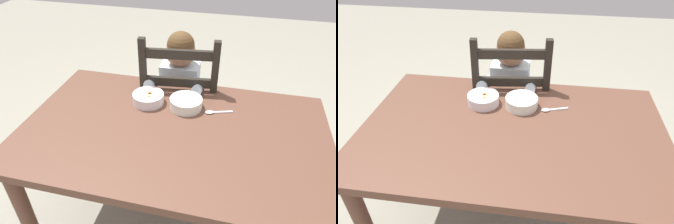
{
  "view_description": "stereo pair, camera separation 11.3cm",
  "coord_description": "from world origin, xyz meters",
  "views": [
    {
      "loc": [
        0.24,
        -1.06,
        1.56
      ],
      "look_at": [
        -0.04,
        0.06,
        0.75
      ],
      "focal_mm": 32.61,
      "sensor_mm": 36.0,
      "label": 1
    },
    {
      "loc": [
        0.13,
        -1.08,
        1.56
      ],
      "look_at": [
        -0.04,
        0.06,
        0.75
      ],
      "focal_mm": 32.61,
      "sensor_mm": 36.0,
      "label": 2
    }
  ],
  "objects": [
    {
      "name": "dining_chair",
      "position": [
        -0.07,
        0.48,
        0.47
      ],
      "size": [
        0.47,
        0.47,
        0.99
      ],
      "color": "black",
      "rests_on": "ground"
    },
    {
      "name": "ground_plane",
      "position": [
        0.0,
        0.0,
        0.0
      ],
      "size": [
        8.0,
        8.0,
        0.0
      ],
      "primitive_type": "plane",
      "color": "gray"
    },
    {
      "name": "spoon",
      "position": [
        0.16,
        0.17,
        0.71
      ],
      "size": [
        0.14,
        0.06,
        0.01
      ],
      "color": "silver",
      "rests_on": "dining_table"
    },
    {
      "name": "bowl_of_peas",
      "position": [
        0.02,
        0.18,
        0.73
      ],
      "size": [
        0.16,
        0.16,
        0.05
      ],
      "color": "white",
      "rests_on": "dining_table"
    },
    {
      "name": "child_figure",
      "position": [
        -0.07,
        0.48,
        0.64
      ],
      "size": [
        0.32,
        0.31,
        0.97
      ],
      "color": "silver",
      "rests_on": "ground"
    },
    {
      "name": "dining_table",
      "position": [
        0.0,
        0.0,
        0.61
      ],
      "size": [
        1.39,
        0.87,
        0.7
      ],
      "color": "brown",
      "rests_on": "ground"
    },
    {
      "name": "bowl_of_carrots",
      "position": [
        -0.17,
        0.18,
        0.73
      ],
      "size": [
        0.16,
        0.16,
        0.05
      ],
      "color": "white",
      "rests_on": "dining_table"
    }
  ]
}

